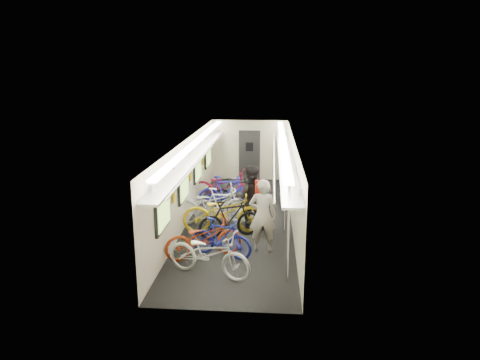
% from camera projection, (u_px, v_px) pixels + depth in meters
% --- Properties ---
extents(train_car_shell, '(10.00, 10.00, 10.00)m').
position_uv_depth(train_car_shell, '(230.00, 160.00, 12.90)').
color(train_car_shell, black).
rests_on(train_car_shell, ground).
extents(bicycle_0, '(2.03, 1.27, 1.01)m').
position_uv_depth(bicycle_0, '(209.00, 253.00, 9.00)').
color(bicycle_0, silver).
rests_on(bicycle_0, ground).
extents(bicycle_1, '(1.61, 0.92, 0.93)m').
position_uv_depth(bicycle_1, '(221.00, 238.00, 9.94)').
color(bicycle_1, navy).
rests_on(bicycle_1, ground).
extents(bicycle_2, '(1.94, 1.33, 0.96)m').
position_uv_depth(bicycle_2, '(204.00, 238.00, 9.90)').
color(bicycle_2, maroon).
rests_on(bicycle_2, ground).
extents(bicycle_3, '(1.75, 1.13, 1.02)m').
position_uv_depth(bicycle_3, '(230.00, 219.00, 11.10)').
color(bicycle_3, black).
rests_on(bicycle_3, ground).
extents(bicycle_4, '(2.27, 1.01, 1.16)m').
position_uv_depth(bicycle_4, '(224.00, 212.00, 11.44)').
color(bicycle_4, gold).
rests_on(bicycle_4, ground).
extents(bicycle_5, '(1.71, 0.58, 1.01)m').
position_uv_depth(bicycle_5, '(222.00, 205.00, 12.28)').
color(bicycle_5, white).
rests_on(bicycle_5, ground).
extents(bicycle_6, '(2.24, 1.11, 1.13)m').
position_uv_depth(bicycle_6, '(212.00, 205.00, 12.15)').
color(bicycle_6, '#B7B7BC').
rests_on(bicycle_6, ground).
extents(bicycle_7, '(1.85, 0.84, 1.07)m').
position_uv_depth(bicycle_7, '(226.00, 192.00, 13.53)').
color(bicycle_7, '#1C20A9').
rests_on(bicycle_7, ground).
extents(bicycle_8, '(2.27, 1.09, 1.15)m').
position_uv_depth(bicycle_8, '(224.00, 187.00, 14.00)').
color(bicycle_8, maroon).
rests_on(bicycle_8, ground).
extents(bicycle_9, '(1.60, 0.90, 0.93)m').
position_uv_depth(bicycle_9, '(236.00, 192.00, 13.85)').
color(bicycle_9, black).
rests_on(bicycle_9, ground).
extents(passenger_near, '(0.66, 0.44, 1.79)m').
position_uv_depth(passenger_near, '(263.00, 216.00, 10.18)').
color(passenger_near, gray).
rests_on(passenger_near, ground).
extents(passenger_mid, '(0.90, 0.71, 1.80)m').
position_uv_depth(passenger_mid, '(250.00, 197.00, 11.66)').
color(passenger_mid, black).
rests_on(passenger_mid, ground).
extents(backpack, '(0.27, 0.17, 0.38)m').
position_uv_depth(backpack, '(260.00, 188.00, 11.20)').
color(backpack, '#A41D10').
rests_on(backpack, passenger_near).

